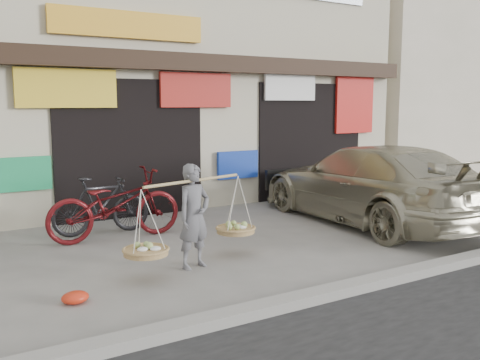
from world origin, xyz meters
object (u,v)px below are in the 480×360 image
bike_1 (101,205)px  suv (369,184)px  bike_2 (115,205)px  street_vendor (194,221)px

bike_1 → suv: 4.91m
bike_2 → suv: 4.68m
street_vendor → suv: size_ratio=0.41×
bike_1 → suv: bearing=-107.0°
bike_1 → bike_2: size_ratio=0.75×
bike_1 → bike_2: 0.49m
bike_2 → street_vendor: bearing=-167.3°
street_vendor → bike_2: bearing=86.7°
street_vendor → bike_1: street_vendor is taller
street_vendor → bike_2: street_vendor is taller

